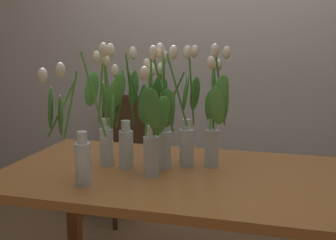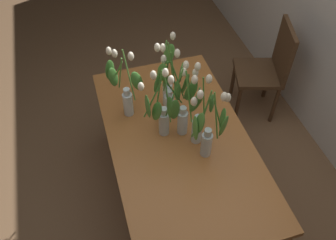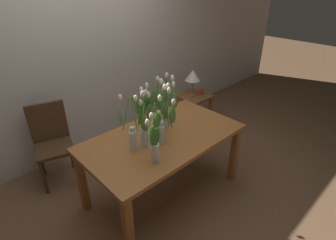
{
  "view_description": "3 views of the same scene",
  "coord_description": "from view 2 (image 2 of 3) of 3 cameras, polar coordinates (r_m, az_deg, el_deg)",
  "views": [
    {
      "loc": [
        0.42,
        -1.71,
        1.33
      ],
      "look_at": [
        -0.03,
        0.02,
        0.98
      ],
      "focal_mm": 42.55,
      "sensor_mm": 36.0,
      "label": 1
    },
    {
      "loc": [
        1.38,
        -0.49,
        2.57
      ],
      "look_at": [
        0.01,
        -0.08,
        0.96
      ],
      "focal_mm": 38.19,
      "sensor_mm": 36.0,
      "label": 2
    },
    {
      "loc": [
        -1.5,
        -1.65,
        2.14
      ],
      "look_at": [
        0.08,
        0.01,
        0.89
      ],
      "focal_mm": 28.22,
      "sensor_mm": 36.0,
      "label": 3
    }
  ],
  "objects": [
    {
      "name": "tulip_vase_2",
      "position": [
        2.1,
        6.48,
        -1.88
      ],
      "size": [
        0.15,
        0.24,
        0.58
      ],
      "color": "silver",
      "rests_on": "dining_table"
    },
    {
      "name": "tulip_vase_5",
      "position": [
        2.22,
        4.83,
        0.17
      ],
      "size": [
        0.22,
        0.17,
        0.58
      ],
      "color": "silver",
      "rests_on": "dining_table"
    },
    {
      "name": "tulip_vase_6",
      "position": [
        2.34,
        0.55,
        4.36
      ],
      "size": [
        0.17,
        0.25,
        0.57
      ],
      "color": "silver",
      "rests_on": "dining_table"
    },
    {
      "name": "dining_table",
      "position": [
        2.41,
        1.74,
        -4.5
      ],
      "size": [
        1.6,
        0.9,
        0.74
      ],
      "color": "#A3602D",
      "rests_on": "ground"
    },
    {
      "name": "tulip_vase_0",
      "position": [
        2.22,
        2.58,
        1.57
      ],
      "size": [
        0.22,
        0.24,
        0.59
      ],
      "color": "silver",
      "rests_on": "dining_table"
    },
    {
      "name": "tulip_vase_3",
      "position": [
        2.4,
        -0.23,
        6.29
      ],
      "size": [
        0.26,
        0.19,
        0.58
      ],
      "color": "silver",
      "rests_on": "dining_table"
    },
    {
      "name": "ground_plane",
      "position": [
        2.96,
        1.45,
        -12.16
      ],
      "size": [
        18.0,
        18.0,
        0.0
      ],
      "primitive_type": "plane",
      "color": "brown"
    },
    {
      "name": "tulip_vase_1",
      "position": [
        2.2,
        -0.66,
        1.4
      ],
      "size": [
        0.22,
        0.31,
        0.58
      ],
      "color": "silver",
      "rests_on": "dining_table"
    },
    {
      "name": "dining_chair",
      "position": [
        3.32,
        15.67,
        8.15
      ],
      "size": [
        0.5,
        0.5,
        0.93
      ],
      "color": "#4C331E",
      "rests_on": "ground"
    },
    {
      "name": "tulip_vase_4",
      "position": [
        2.37,
        -6.94,
        4.71
      ],
      "size": [
        0.25,
        0.24,
        0.59
      ],
      "color": "silver",
      "rests_on": "dining_table"
    }
  ]
}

